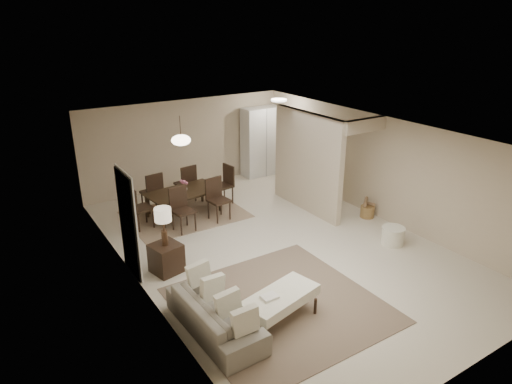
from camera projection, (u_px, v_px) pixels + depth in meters
floor at (276, 245)px, 9.90m from camera, size 9.00×9.00×0.00m
ceiling at (278, 133)px, 8.99m from camera, size 9.00×9.00×0.00m
back_wall at (186, 144)px, 12.98m from camera, size 6.00×0.00×6.00m
left_wall at (136, 225)px, 7.94m from camera, size 0.00×9.00×9.00m
right_wall at (379, 167)px, 10.96m from camera, size 0.00×9.00×9.00m
partition at (307, 162)px, 11.33m from camera, size 0.15×2.50×2.50m
doorway at (128, 224)px, 8.51m from camera, size 0.04×0.90×2.04m
pantry_cabinet at (261, 142)px, 13.96m from camera, size 1.20×0.55×2.10m
flush_light at (279, 100)px, 12.67m from camera, size 0.44×0.44×0.05m
living_rug at (280, 305)px, 7.85m from camera, size 3.20×3.20×0.01m
sofa at (215, 315)px, 7.12m from camera, size 2.01×0.84×0.58m
ottoman_bench at (281, 298)px, 7.38m from camera, size 1.43×0.89×0.48m
side_table at (166, 258)px, 8.79m from camera, size 0.63×0.63×0.58m
table_lamp at (163, 218)px, 8.48m from camera, size 0.32×0.32×0.76m
round_pouf at (393, 236)px, 9.89m from camera, size 0.50×0.50×0.39m
wicker_basket at (367, 212)px, 11.23m from camera, size 0.40×0.40×0.29m
dining_rug at (186, 214)px, 11.41m from camera, size 2.80×2.10×0.01m
dining_table at (185, 203)px, 11.30m from camera, size 1.88×1.20×0.62m
dining_chairs at (184, 196)px, 11.23m from camera, size 2.80×2.16×1.03m
vase at (184, 188)px, 11.16m from camera, size 0.20×0.20×0.17m
yellow_mat at (316, 205)px, 12.01m from camera, size 0.92×0.69×0.01m
pendant_light at (181, 140)px, 10.72m from camera, size 0.46×0.46×0.71m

